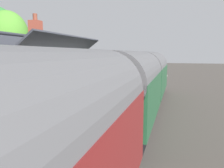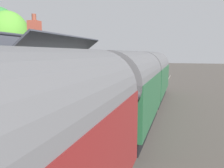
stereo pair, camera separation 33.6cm
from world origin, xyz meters
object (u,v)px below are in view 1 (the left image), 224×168
Objects in this scene: planter_corner_building at (92,82)px; planter_edge_near at (33,133)px; bench_mid_platform at (113,82)px; lamp_post_platform at (135,60)px; planter_under_sign at (89,86)px; bench_by_lamp at (107,85)px; station_sign_board at (114,79)px; tree_behind_building at (8,36)px; planter_bench_right at (105,89)px; planter_by_door at (123,76)px; train at (132,89)px; station_building at (49,82)px; planter_edge_far at (117,85)px; tree_mid_background at (48,51)px.

planter_corner_building is 0.95× the size of planter_edge_near.
lamp_post_platform reaches higher than bench_mid_platform.
planter_under_sign is at bearing 159.26° from lamp_post_platform.
bench_by_lamp is 1.73× the size of planter_corner_building.
bench_mid_platform is at bearing 165.85° from lamp_post_platform.
station_sign_board is 0.21× the size of tree_behind_building.
bench_mid_platform is at bearing 3.81° from planter_bench_right.
tree_behind_building is at bearing 127.96° from planter_under_sign.
planter_under_sign is 1.02× the size of planter_by_door.
bench_mid_platform is at bearing -110.01° from planter_corner_building.
planter_under_sign is 0.11× the size of tree_behind_building.
bench_by_lamp is at bearing -176.63° from planter_by_door.
train is at bearing -152.26° from bench_by_lamp.
station_building is 10.05× the size of planter_bench_right.
station_sign_board is at bearing -69.00° from tree_behind_building.
planter_corner_building is at bearing 16.17° from planter_under_sign.
planter_by_door is at bearing 4.26° from bench_mid_platform.
planter_edge_far reaches higher than planter_edge_near.
bench_by_lamp is 1.65× the size of planter_edge_near.
planter_edge_near is 0.11× the size of tree_behind_building.
lamp_post_platform reaches higher than planter_by_door.
lamp_post_platform is at bearing -43.67° from planter_corner_building.
planter_by_door is 9.96m from station_sign_board.
tree_mid_background is at bearing 45.32° from planter_under_sign.
tree_behind_building reaches higher than bench_mid_platform.
planter_edge_near reaches higher than planter_corner_building.
lamp_post_platform reaches higher than planter_under_sign.
train is at bearing -169.78° from lamp_post_platform.
station_sign_board is 18.51m from tree_mid_background.
bench_mid_platform is at bearing -8.76° from station_building.
tree_mid_background reaches higher than planter_under_sign.
planter_edge_far reaches higher than planter_bench_right.
station_sign_board is (-1.59, -0.14, 0.72)m from planter_edge_far.
planter_bench_right is 17.73m from tree_mid_background.
lamp_post_platform is (4.02, -3.83, 2.25)m from planter_corner_building.
planter_corner_building is (10.16, 1.16, -1.32)m from station_building.
tree_mid_background is 16.22m from tree_behind_building.
station_sign_board is at bearing -111.64° from planter_bench_right.
tree_behind_building reaches higher than planter_edge_far.
train is at bearing -147.35° from planter_corner_building.
planter_edge_near is 11.90m from tree_behind_building.
planter_edge_far is at bearing -18.20° from station_building.
tree_behind_building is at bearing 154.17° from planter_by_door.
planter_edge_near is at bearing -175.41° from bench_mid_platform.
bench_mid_platform is 1.61× the size of planter_edge_far.
lamp_post_platform is at bearing -128.18° from planter_by_door.
lamp_post_platform is 0.57× the size of tree_mid_background.
bench_by_lamp is (-1.83, -0.01, 0.00)m from bench_mid_platform.
station_sign_board is (-0.37, -0.92, 0.90)m from planter_bench_right.
planter_edge_far reaches higher than planter_under_sign.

